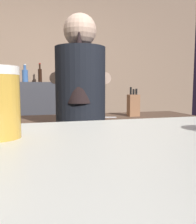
% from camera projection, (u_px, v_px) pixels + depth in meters
% --- Properties ---
extents(wall_back, '(5.20, 0.10, 2.70)m').
position_uv_depth(wall_back, '(37.00, 73.00, 3.47)').
color(wall_back, '#92765F').
rests_on(wall_back, ground).
extents(prep_counter, '(2.10, 0.60, 0.89)m').
position_uv_depth(prep_counter, '(84.00, 166.00, 2.18)').
color(prep_counter, brown).
rests_on(prep_counter, ground).
extents(back_shelf, '(0.89, 0.36, 1.22)m').
position_uv_depth(back_shelf, '(52.00, 126.00, 3.33)').
color(back_shelf, '#393A40').
rests_on(back_shelf, ground).
extents(bartender, '(0.49, 0.55, 1.65)m').
position_uv_depth(bartender, '(81.00, 118.00, 1.65)').
color(bartender, '#313341').
rests_on(bartender, ground).
extents(knife_block, '(0.10, 0.08, 0.27)m').
position_uv_depth(knife_block, '(133.00, 105.00, 2.23)').
color(knife_block, '#946342').
rests_on(knife_block, prep_counter).
extents(chefs_knife, '(0.24, 0.10, 0.01)m').
position_uv_depth(chefs_knife, '(103.00, 117.00, 2.12)').
color(chefs_knife, silver).
rests_on(chefs_knife, prep_counter).
extents(bottle_olive_oil, '(0.08, 0.08, 0.23)m').
position_uv_depth(bottle_olive_oil, '(25.00, 75.00, 3.11)').
color(bottle_olive_oil, '#3A63A1').
rests_on(bottle_olive_oil, back_shelf).
extents(bottle_hot_sauce, '(0.06, 0.06, 0.20)m').
position_uv_depth(bottle_hot_sauce, '(67.00, 77.00, 3.40)').
color(bottle_hot_sauce, red).
rests_on(bottle_hot_sauce, back_shelf).
extents(bottle_soy, '(0.05, 0.05, 0.26)m').
position_uv_depth(bottle_soy, '(40.00, 75.00, 3.25)').
color(bottle_soy, black).
rests_on(bottle_soy, back_shelf).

